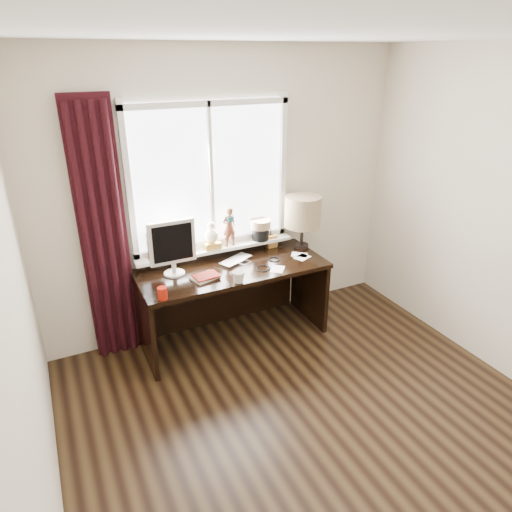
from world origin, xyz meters
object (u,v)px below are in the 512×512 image
laptop (236,260)px  monitor (172,245)px  mug (239,277)px  table_lamp (303,212)px  red_cup (162,293)px  desk (229,286)px

laptop → monitor: bearing=154.6°
mug → table_lamp: size_ratio=0.21×
laptop → red_cup: bearing=-179.7°
monitor → desk: bearing=1.2°
table_lamp → monitor: bearing=-178.2°
laptop → table_lamp: table_lamp is taller
desk → monitor: size_ratio=3.47×
laptop → mug: bearing=-136.2°
desk → monitor: (-0.51, -0.01, 0.52)m
mug → monitor: bearing=138.8°
laptop → desk: laptop is taller
laptop → monitor: (-0.58, -0.01, 0.27)m
monitor → table_lamp: size_ratio=0.94×
desk → monitor: bearing=-178.8°
desk → monitor: 0.73m
desk → table_lamp: (0.80, 0.03, 0.61)m
red_cup → mug: bearing=0.0°
desk → red_cup: bearing=-151.2°
laptop → monitor: 0.64m
mug → red_cup: 0.65m
laptop → red_cup: 0.89m
monitor → red_cup: bearing=-118.4°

